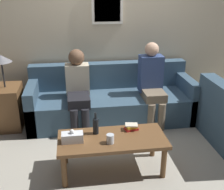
% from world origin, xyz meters
% --- Properties ---
extents(ground_plane, '(16.00, 16.00, 0.00)m').
position_xyz_m(ground_plane, '(0.00, 0.00, 0.00)').
color(ground_plane, '#ADA899').
extents(wall_back, '(9.00, 0.08, 2.60)m').
position_xyz_m(wall_back, '(0.00, 1.00, 1.30)').
color(wall_back, beige).
rests_on(wall_back, ground_plane).
extents(couch_main, '(2.48, 0.89, 0.82)m').
position_xyz_m(couch_main, '(0.00, 0.53, 0.29)').
color(couch_main, '#385166').
rests_on(couch_main, ground_plane).
extents(coffee_table, '(1.19, 0.54, 0.42)m').
position_xyz_m(coffee_table, '(-0.18, -0.79, 0.36)').
color(coffee_table, brown).
rests_on(coffee_table, ground_plane).
extents(side_table_with_lamp, '(0.53, 0.53, 1.09)m').
position_xyz_m(side_table_with_lamp, '(-1.60, 0.48, 0.35)').
color(side_table_with_lamp, brown).
rests_on(side_table_with_lamp, ground_plane).
extents(wine_bottle, '(0.06, 0.06, 0.26)m').
position_xyz_m(wine_bottle, '(-0.35, -0.67, 0.52)').
color(wine_bottle, black).
rests_on(wine_bottle, coffee_table).
extents(drinking_glass, '(0.08, 0.08, 0.10)m').
position_xyz_m(drinking_glass, '(-0.21, -0.89, 0.47)').
color(drinking_glass, silver).
rests_on(drinking_glass, coffee_table).
extents(book_stack, '(0.16, 0.12, 0.07)m').
position_xyz_m(book_stack, '(0.07, -0.64, 0.45)').
color(book_stack, red).
rests_on(book_stack, coffee_table).
extents(tissue_box, '(0.23, 0.12, 0.15)m').
position_xyz_m(tissue_box, '(-0.61, -0.80, 0.47)').
color(tissue_box, silver).
rests_on(tissue_box, coffee_table).
extents(person_left, '(0.34, 0.65, 1.13)m').
position_xyz_m(person_left, '(-0.51, 0.36, 0.62)').
color(person_left, black).
rests_on(person_left, ground_plane).
extents(person_right, '(0.34, 0.57, 1.20)m').
position_xyz_m(person_right, '(0.58, 0.34, 0.65)').
color(person_right, '#756651').
rests_on(person_right, ground_plane).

